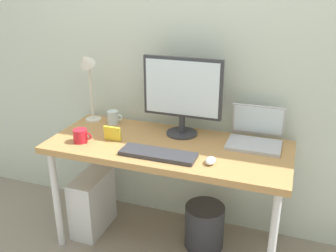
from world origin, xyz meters
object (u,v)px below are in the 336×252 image
(laptop, at_px, (256,134))
(glass_cup, at_px, (113,117))
(keyboard, at_px, (159,154))
(photo_frame, at_px, (112,133))
(coffee_mug, at_px, (81,136))
(desk, at_px, (168,154))
(mouse, at_px, (211,161))
(wastebasket, at_px, (204,226))
(monitor, at_px, (182,92))
(desk_lamp, at_px, (87,71))
(computer_tower, at_px, (93,203))

(laptop, bearing_deg, glass_cup, 179.64)
(keyboard, height_order, photo_frame, photo_frame)
(glass_cup, distance_m, photo_frame, 0.29)
(photo_frame, bearing_deg, coffee_mug, -153.95)
(desk, height_order, mouse, mouse)
(laptop, bearing_deg, mouse, -118.66)
(coffee_mug, relative_size, wastebasket, 0.41)
(laptop, distance_m, keyboard, 0.62)
(monitor, relative_size, photo_frame, 4.59)
(photo_frame, bearing_deg, wastebasket, 12.27)
(keyboard, relative_size, coffee_mug, 3.61)
(keyboard, bearing_deg, desk, 91.08)
(keyboard, relative_size, wastebasket, 1.47)
(laptop, distance_m, wastebasket, 0.71)
(desk_lamp, bearing_deg, mouse, -19.78)
(laptop, height_order, coffee_mug, laptop)
(mouse, distance_m, glass_cup, 0.86)
(photo_frame, height_order, computer_tower, photo_frame)
(laptop, xyz_separation_m, coffee_mug, (-1.02, -0.34, -0.02))
(desk, height_order, coffee_mug, coffee_mug)
(laptop, bearing_deg, wastebasket, -153.46)
(glass_cup, relative_size, computer_tower, 0.27)
(computer_tower, bearing_deg, keyboard, -15.12)
(keyboard, distance_m, mouse, 0.30)
(computer_tower, bearing_deg, photo_frame, -11.33)
(desk_lamp, height_order, glass_cup, desk_lamp)
(monitor, height_order, glass_cup, monitor)
(monitor, height_order, wastebasket, monitor)
(keyboard, bearing_deg, mouse, 1.97)
(laptop, distance_m, photo_frame, 0.88)
(glass_cup, xyz_separation_m, computer_tower, (-0.08, -0.22, -0.57))
(monitor, distance_m, wastebasket, 0.90)
(mouse, bearing_deg, computer_tower, 170.68)
(wastebasket, bearing_deg, desk, -164.58)
(laptop, bearing_deg, keyboard, -143.47)
(monitor, xyz_separation_m, photo_frame, (-0.38, -0.24, -0.23))
(mouse, xyz_separation_m, wastebasket, (-0.07, 0.22, -0.61))
(laptop, height_order, computer_tower, laptop)
(desk, bearing_deg, coffee_mug, -164.22)
(laptop, bearing_deg, desk_lamp, -179.10)
(desk_lamp, xyz_separation_m, coffee_mug, (0.12, -0.33, -0.32))
(desk_lamp, bearing_deg, wastebasket, -7.48)
(glass_cup, height_order, computer_tower, glass_cup)
(monitor, bearing_deg, desk, -99.96)
(keyboard, bearing_deg, coffee_mug, 177.45)
(keyboard, distance_m, glass_cup, 0.61)
(mouse, relative_size, coffee_mug, 0.74)
(monitor, bearing_deg, computer_tower, -161.59)
(monitor, xyz_separation_m, laptop, (0.47, 0.02, -0.22))
(laptop, xyz_separation_m, mouse, (-0.19, -0.36, -0.04))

